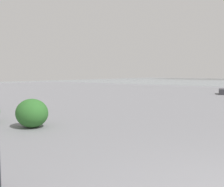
% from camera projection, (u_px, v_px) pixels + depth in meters
% --- Properties ---
extents(shrub_round, '(0.93, 0.84, 0.79)m').
position_uv_depth(shrub_round, '(32.00, 113.00, 6.75)').
color(shrub_round, '#2D6628').
rests_on(shrub_round, ground).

